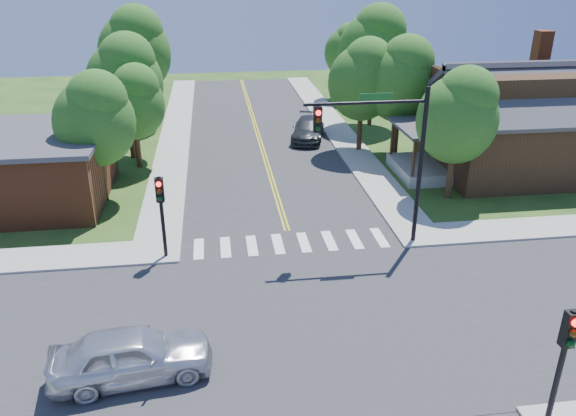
{
  "coord_description": "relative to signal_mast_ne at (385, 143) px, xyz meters",
  "views": [
    {
      "loc": [
        -3.21,
        -16.48,
        11.94
      ],
      "look_at": [
        -0.26,
        5.33,
        2.2
      ],
      "focal_mm": 35.0,
      "sensor_mm": 36.0,
      "label": 1
    }
  ],
  "objects": [
    {
      "name": "ground",
      "position": [
        -3.91,
        -5.59,
        -4.85
      ],
      "size": [
        100.0,
        100.0,
        0.0
      ],
      "primitive_type": "plane",
      "color": "#234917",
      "rests_on": "ground"
    },
    {
      "name": "road_ns",
      "position": [
        -3.91,
        -5.59,
        -4.83
      ],
      "size": [
        10.0,
        90.0,
        0.04
      ],
      "primitive_type": "cube",
      "color": "#2D2D30",
      "rests_on": "ground"
    },
    {
      "name": "road_ew",
      "position": [
        -3.91,
        -5.59,
        -4.83
      ],
      "size": [
        90.0,
        10.0,
        0.04
      ],
      "primitive_type": "cube",
      "color": "#2D2D30",
      "rests_on": "ground"
    },
    {
      "name": "intersection_patch",
      "position": [
        -3.91,
        -5.59,
        -4.85
      ],
      "size": [
        10.2,
        10.2,
        0.06
      ],
      "primitive_type": "cube",
      "color": "#2D2D30",
      "rests_on": "ground"
    },
    {
      "name": "sidewalk_ne",
      "position": [
        11.9,
        10.23,
        -4.78
      ],
      "size": [
        40.0,
        40.0,
        0.14
      ],
      "color": "#9E9B93",
      "rests_on": "ground"
    },
    {
      "name": "crosswalk_north",
      "position": [
        -3.91,
        0.61,
        -4.8
      ],
      "size": [
        8.85,
        2.0,
        0.01
      ],
      "color": "white",
      "rests_on": "ground"
    },
    {
      "name": "centerline",
      "position": [
        -3.91,
        -5.59,
        -4.8
      ],
      "size": [
        0.3,
        90.0,
        0.01
      ],
      "color": "yellow",
      "rests_on": "ground"
    },
    {
      "name": "signal_mast_ne",
      "position": [
        0.0,
        0.0,
        0.0
      ],
      "size": [
        5.3,
        0.42,
        7.2
      ],
      "color": "black",
      "rests_on": "ground"
    },
    {
      "name": "signal_pole_se",
      "position": [
        1.69,
        -11.21,
        -2.19
      ],
      "size": [
        0.34,
        0.42,
        3.8
      ],
      "color": "black",
      "rests_on": "ground"
    },
    {
      "name": "signal_pole_nw",
      "position": [
        -9.51,
        -0.01,
        -2.19
      ],
      "size": [
        0.34,
        0.42,
        3.8
      ],
      "color": "black",
      "rests_on": "ground"
    },
    {
      "name": "house_ne",
      "position": [
        11.19,
        8.65,
        -1.52
      ],
      "size": [
        13.05,
        8.8,
        7.11
      ],
      "color": "#332311",
      "rests_on": "ground"
    },
    {
      "name": "building_nw",
      "position": [
        -18.11,
        7.61,
        -2.97
      ],
      "size": [
        10.4,
        8.4,
        3.73
      ],
      "color": "brown",
      "rests_on": "ground"
    },
    {
      "name": "tree_e_a",
      "position": [
        5.46,
        4.88,
        -0.14
      ],
      "size": [
        4.23,
        4.02,
        7.19
      ],
      "color": "#382314",
      "rests_on": "ground"
    },
    {
      "name": "tree_e_b",
      "position": [
        4.92,
        12.64,
        0.28
      ],
      "size": [
        4.6,
        4.37,
        7.83
      ],
      "color": "#382314",
      "rests_on": "ground"
    },
    {
      "name": "tree_e_c",
      "position": [
        5.15,
        19.89,
        1.17
      ],
      "size": [
        5.4,
        5.13,
        9.19
      ],
      "color": "#382314",
      "rests_on": "ground"
    },
    {
      "name": "tree_e_d",
      "position": [
        5.31,
        29.19,
        -0.32
      ],
      "size": [
        4.07,
        3.86,
        6.91
      ],
      "color": "#382314",
      "rests_on": "ground"
    },
    {
      "name": "tree_w_a",
      "position": [
        -13.11,
        7.05,
        -0.23
      ],
      "size": [
        4.15,
        3.94,
        7.05
      ],
      "color": "#382314",
      "rests_on": "ground"
    },
    {
      "name": "tree_w_b",
      "position": [
        -12.43,
        14.16,
        0.44
      ],
      "size": [
        4.75,
        4.51,
        8.07
      ],
      "color": "#382314",
      "rests_on": "ground"
    },
    {
      "name": "tree_w_c",
      "position": [
        -12.64,
        22.03,
        1.13
      ],
      "size": [
        5.37,
        5.1,
        9.13
      ],
      "color": "#382314",
      "rests_on": "ground"
    },
    {
      "name": "tree_w_d",
      "position": [
        -12.83,
        31.55,
        -0.16
      ],
      "size": [
        4.22,
        4.01,
        7.17
      ],
      "color": "#382314",
      "rests_on": "ground"
    },
    {
      "name": "tree_house",
      "position": [
        2.66,
        13.55,
        0.13
      ],
      "size": [
        4.47,
        4.25,
        7.61
      ],
      "color": "#382314",
      "rests_on": "ground"
    },
    {
      "name": "tree_bldg",
      "position": [
        -11.83,
        12.26,
        -0.6
      ],
      "size": [
        3.82,
        3.63,
        6.49
      ],
      "color": "#382314",
      "rests_on": "ground"
    },
    {
      "name": "car_silver",
      "position": [
        -10.02,
        -7.66,
        -4.01
      ],
      "size": [
        3.16,
        5.4,
        1.68
      ],
      "primitive_type": "imported",
      "rotation": [
        0.0,
        0.0,
        1.69
      ],
      "color": "silver",
      "rests_on": "ground"
    },
    {
      "name": "car_dgrey",
      "position": [
        -0.41,
        16.64,
        -4.1
      ],
      "size": [
        4.64,
        6.22,
        1.51
      ],
      "primitive_type": "imported",
      "rotation": [
        0.0,
        0.0,
        -0.25
      ],
      "color": "#303336",
      "rests_on": "ground"
    }
  ]
}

